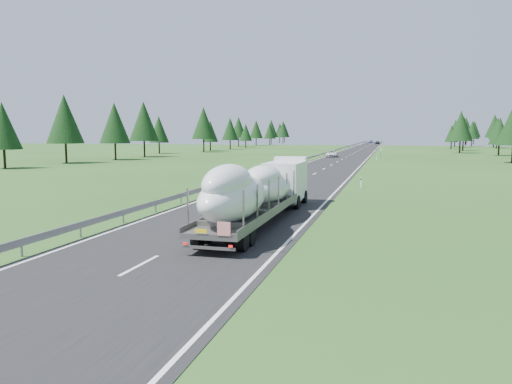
% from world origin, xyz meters
% --- Properties ---
extents(ground, '(400.00, 400.00, 0.00)m').
position_xyz_m(ground, '(0.00, 0.00, 0.00)').
color(ground, '#234717').
rests_on(ground, ground).
extents(road_surface, '(10.00, 400.00, 0.02)m').
position_xyz_m(road_surface, '(0.00, 100.00, 0.01)').
color(road_surface, black).
rests_on(road_surface, ground).
extents(guardrail, '(0.10, 400.00, 0.76)m').
position_xyz_m(guardrail, '(-5.30, 99.94, 0.60)').
color(guardrail, slate).
rests_on(guardrail, ground).
extents(marker_posts, '(0.13, 350.08, 1.00)m').
position_xyz_m(marker_posts, '(6.50, 155.00, 0.54)').
color(marker_posts, silver).
rests_on(marker_posts, ground).
extents(highway_sign, '(0.08, 0.90, 2.60)m').
position_xyz_m(highway_sign, '(7.20, 80.00, 1.81)').
color(highway_sign, slate).
rests_on(highway_sign, ground).
extents(tree_line_left, '(14.35, 289.64, 12.22)m').
position_xyz_m(tree_line_left, '(-43.63, 113.70, 6.90)').
color(tree_line_left, black).
rests_on(tree_line_left, ground).
extents(boat_truck, '(2.61, 17.85, 3.64)m').
position_xyz_m(boat_truck, '(2.09, 9.93, 1.95)').
color(boat_truck, silver).
rests_on(boat_truck, ground).
extents(distant_van, '(2.69, 5.26, 1.42)m').
position_xyz_m(distant_van, '(-3.06, 90.36, 0.71)').
color(distant_van, silver).
rests_on(distant_van, ground).
extents(distant_car_dark, '(2.26, 4.67, 1.54)m').
position_xyz_m(distant_car_dark, '(2.87, 226.81, 0.77)').
color(distant_car_dark, black).
rests_on(distant_car_dark, ground).
extents(distant_car_blue, '(1.65, 4.63, 1.52)m').
position_xyz_m(distant_car_blue, '(-1.48, 259.80, 0.76)').
color(distant_car_blue, '#171C42').
rests_on(distant_car_blue, ground).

